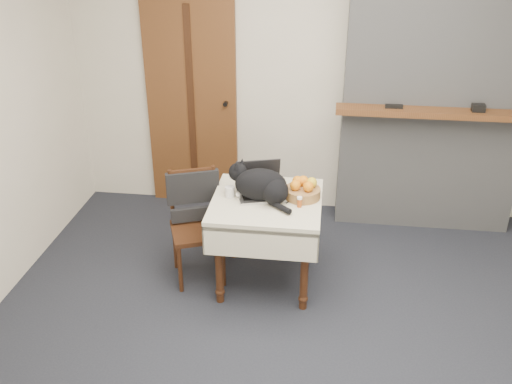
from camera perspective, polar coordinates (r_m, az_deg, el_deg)
ground at (r=3.86m, az=5.38°, el=-15.28°), size 4.50×4.50×0.00m
room_shell at (r=3.44m, az=7.02°, el=12.85°), size 4.52×4.01×2.61m
door at (r=5.25m, az=-6.45°, el=9.06°), size 0.82×0.10×2.00m
chimney at (r=4.97m, az=17.67°, el=10.57°), size 1.62×0.48×2.60m
side_table at (r=4.12m, az=1.07°, el=-2.13°), size 0.78×0.78×0.70m
laptop at (r=4.12m, az=0.36°, el=0.55°), size 0.39×0.36×0.24m
cat at (r=4.01m, az=0.60°, el=0.68°), size 0.50×0.39×0.27m
cream_jar at (r=4.09m, az=-2.64°, el=0.02°), size 0.07×0.07×0.08m
pill_bottle at (r=3.96m, az=4.37°, el=-0.99°), size 0.04×0.04×0.08m
fruit_basket at (r=4.09m, az=4.69°, el=0.22°), size 0.26×0.26×0.15m
desk_clutter at (r=4.13m, az=4.08°, el=-0.31°), size 0.10×0.10×0.01m
chair at (r=4.29m, az=-6.13°, el=-1.74°), size 0.49×0.49×0.85m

